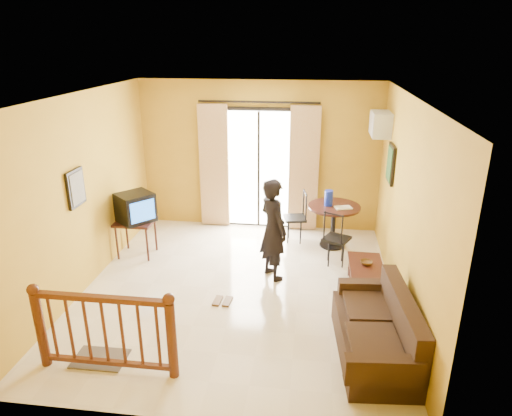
# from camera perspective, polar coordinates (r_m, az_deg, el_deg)

# --- Properties ---
(ground) EXTENTS (5.00, 5.00, 0.00)m
(ground) POSITION_cam_1_polar(r_m,az_deg,el_deg) (6.86, -2.21, -10.13)
(ground) COLOR beige
(ground) RESTS_ON ground
(room_shell) EXTENTS (5.00, 5.00, 5.00)m
(room_shell) POSITION_cam_1_polar(r_m,az_deg,el_deg) (6.17, -2.43, 3.62)
(room_shell) COLOR white
(room_shell) RESTS_ON ground
(balcony_door) EXTENTS (2.25, 0.14, 2.46)m
(balcony_door) POSITION_cam_1_polar(r_m,az_deg,el_deg) (8.62, 0.33, 4.99)
(balcony_door) COLOR black
(balcony_door) RESTS_ON ground
(tv_table) EXTENTS (0.63, 0.52, 0.63)m
(tv_table) POSITION_cam_1_polar(r_m,az_deg,el_deg) (7.91, -14.85, -2.07)
(tv_table) COLOR black
(tv_table) RESTS_ON ground
(television) EXTENTS (0.71, 0.72, 0.48)m
(television) POSITION_cam_1_polar(r_m,az_deg,el_deg) (7.79, -14.84, 0.08)
(television) COLOR black
(television) RESTS_ON tv_table
(picture_left) EXTENTS (0.05, 0.42, 0.52)m
(picture_left) POSITION_cam_1_polar(r_m,az_deg,el_deg) (6.76, -21.58, 2.33)
(picture_left) COLOR black
(picture_left) RESTS_ON room_shell
(dining_table) EXTENTS (0.91, 0.91, 0.76)m
(dining_table) POSITION_cam_1_polar(r_m,az_deg,el_deg) (8.08, 9.69, -0.77)
(dining_table) COLOR black
(dining_table) RESTS_ON ground
(water_jug) EXTENTS (0.15, 0.15, 0.27)m
(water_jug) POSITION_cam_1_polar(r_m,az_deg,el_deg) (7.98, 9.08, 1.24)
(water_jug) COLOR #1325B3
(water_jug) RESTS_ON dining_table
(serving_tray) EXTENTS (0.32, 0.25, 0.02)m
(serving_tray) POSITION_cam_1_polar(r_m,az_deg,el_deg) (7.93, 10.84, 0.05)
(serving_tray) COLOR beige
(serving_tray) RESTS_ON dining_table
(dining_chairs) EXTENTS (1.21, 1.32, 0.95)m
(dining_chairs) POSITION_cam_1_polar(r_m,az_deg,el_deg) (8.03, 7.19, -5.44)
(dining_chairs) COLOR black
(dining_chairs) RESTS_ON ground
(air_conditioner) EXTENTS (0.31, 0.60, 0.40)m
(air_conditioner) POSITION_cam_1_polar(r_m,az_deg,el_deg) (7.95, 15.28, 10.08)
(air_conditioner) COLOR silver
(air_conditioner) RESTS_ON room_shell
(botanical_print) EXTENTS (0.05, 0.50, 0.60)m
(botanical_print) POSITION_cam_1_polar(r_m,az_deg,el_deg) (7.45, 16.48, 5.33)
(botanical_print) COLOR black
(botanical_print) RESTS_ON room_shell
(coffee_table) EXTENTS (0.48, 0.87, 0.39)m
(coffee_table) POSITION_cam_1_polar(r_m,az_deg,el_deg) (6.94, 13.53, -7.90)
(coffee_table) COLOR black
(coffee_table) RESTS_ON ground
(bowl) EXTENTS (0.22, 0.22, 0.05)m
(bowl) POSITION_cam_1_polar(r_m,az_deg,el_deg) (6.89, 13.62, -6.65)
(bowl) COLOR #4F351B
(bowl) RESTS_ON coffee_table
(sofa) EXTENTS (0.91, 1.74, 0.80)m
(sofa) POSITION_cam_1_polar(r_m,az_deg,el_deg) (5.62, 15.09, -14.91)
(sofa) COLOR black
(sofa) RESTS_ON ground
(standing_person) EXTENTS (0.65, 0.69, 1.58)m
(standing_person) POSITION_cam_1_polar(r_m,az_deg,el_deg) (6.86, 2.16, -2.69)
(standing_person) COLOR black
(standing_person) RESTS_ON ground
(stair_balustrade) EXTENTS (1.63, 0.13, 1.04)m
(stair_balustrade) POSITION_cam_1_polar(r_m,az_deg,el_deg) (5.35, -18.47, -13.94)
(stair_balustrade) COLOR #471E0F
(stair_balustrade) RESTS_ON ground
(doormat) EXTENTS (0.60, 0.40, 0.02)m
(doormat) POSITION_cam_1_polar(r_m,az_deg,el_deg) (5.84, -18.89, -17.38)
(doormat) COLOR #514841
(doormat) RESTS_ON ground
(sandals) EXTENTS (0.26, 0.26, 0.03)m
(sandals) POSITION_cam_1_polar(r_m,az_deg,el_deg) (6.57, -4.21, -11.52)
(sandals) COLOR #4F351B
(sandals) RESTS_ON ground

